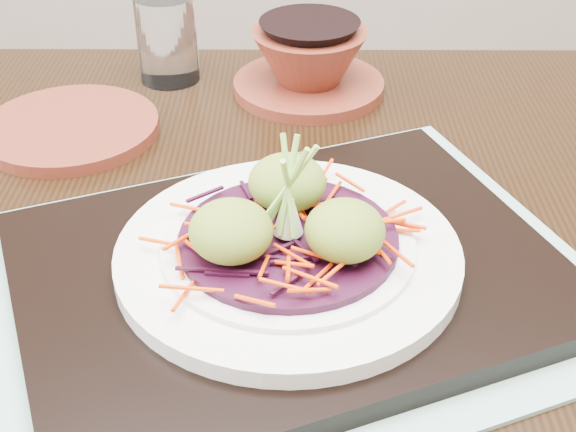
{
  "coord_description": "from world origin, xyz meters",
  "views": [
    {
      "loc": [
        -0.09,
        -0.52,
        1.06
      ],
      "look_at": [
        -0.09,
        -0.05,
        0.74
      ],
      "focal_mm": 50.0,
      "sensor_mm": 36.0,
      "label": 1
    }
  ],
  "objects_px": {
    "dining_table": "(307,325)",
    "water_glass": "(167,39)",
    "white_plate": "(288,253)",
    "terracotta_bowl_set": "(309,65)",
    "terracotta_side_plate": "(70,128)",
    "serving_tray": "(288,272)"
  },
  "relations": [
    {
      "from": "dining_table",
      "to": "water_glass",
      "type": "distance_m",
      "value": 0.35
    },
    {
      "from": "white_plate",
      "to": "water_glass",
      "type": "xyz_separation_m",
      "value": [
        -0.12,
        0.35,
        0.02
      ]
    },
    {
      "from": "dining_table",
      "to": "water_glass",
      "type": "relative_size",
      "value": 12.38
    },
    {
      "from": "dining_table",
      "to": "serving_tray",
      "type": "bearing_deg",
      "value": -105.27
    },
    {
      "from": "water_glass",
      "to": "serving_tray",
      "type": "bearing_deg",
      "value": -70.54
    },
    {
      "from": "dining_table",
      "to": "white_plate",
      "type": "bearing_deg",
      "value": -105.27
    },
    {
      "from": "white_plate",
      "to": "terracotta_bowl_set",
      "type": "relative_size",
      "value": 1.16
    },
    {
      "from": "terracotta_bowl_set",
      "to": "water_glass",
      "type": "bearing_deg",
      "value": 168.1
    },
    {
      "from": "water_glass",
      "to": "terracotta_bowl_set",
      "type": "xyz_separation_m",
      "value": [
        0.15,
        -0.03,
        -0.02
      ]
    },
    {
      "from": "terracotta_side_plate",
      "to": "terracotta_bowl_set",
      "type": "bearing_deg",
      "value": 21.68
    },
    {
      "from": "dining_table",
      "to": "water_glass",
      "type": "bearing_deg",
      "value": 116.43
    },
    {
      "from": "serving_tray",
      "to": "terracotta_bowl_set",
      "type": "relative_size",
      "value": 1.78
    },
    {
      "from": "white_plate",
      "to": "terracotta_bowl_set",
      "type": "distance_m",
      "value": 0.32
    },
    {
      "from": "terracotta_side_plate",
      "to": "white_plate",
      "type": "bearing_deg",
      "value": -48.11
    },
    {
      "from": "serving_tray",
      "to": "terracotta_bowl_set",
      "type": "xyz_separation_m",
      "value": [
        0.02,
        0.32,
        0.02
      ]
    },
    {
      "from": "dining_table",
      "to": "terracotta_bowl_set",
      "type": "bearing_deg",
      "value": 89.2
    },
    {
      "from": "water_glass",
      "to": "white_plate",
      "type": "bearing_deg",
      "value": -70.54
    },
    {
      "from": "serving_tray",
      "to": "white_plate",
      "type": "xyz_separation_m",
      "value": [
        -0.0,
        0.0,
        0.02
      ]
    },
    {
      "from": "dining_table",
      "to": "white_plate",
      "type": "height_order",
      "value": "white_plate"
    },
    {
      "from": "white_plate",
      "to": "terracotta_bowl_set",
      "type": "height_order",
      "value": "terracotta_bowl_set"
    },
    {
      "from": "dining_table",
      "to": "terracotta_side_plate",
      "type": "bearing_deg",
      "value": 143.2
    },
    {
      "from": "terracotta_bowl_set",
      "to": "dining_table",
      "type": "bearing_deg",
      "value": -91.58
    }
  ]
}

